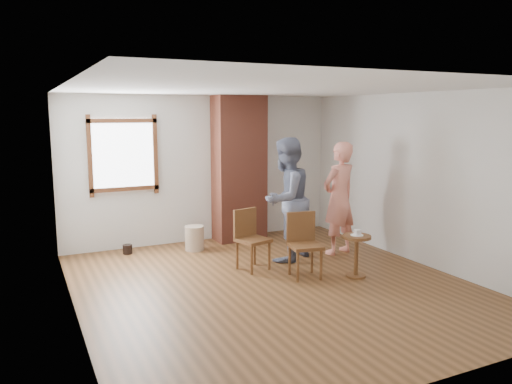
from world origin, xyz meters
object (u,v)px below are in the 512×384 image
dining_chair_left (250,236)px  dining_chair_right (303,241)px  stoneware_crock (194,238)px  person_pink (339,198)px  side_table (356,249)px  man (286,200)px

dining_chair_left → dining_chair_right: bearing=-64.4°
stoneware_crock → person_pink: bearing=-30.1°
dining_chair_left → person_pink: 1.72m
stoneware_crock → person_pink: 2.50m
dining_chair_left → person_pink: (1.66, 0.12, 0.42)m
dining_chair_left → side_table: bearing=-54.9°
dining_chair_left → person_pink: person_pink is taller
stoneware_crock → dining_chair_left: 1.42m
dining_chair_left → man: size_ratio=0.46×
man → person_pink: 0.96m
dining_chair_right → man: man is taller
dining_chair_left → side_table: 1.55m
dining_chair_left → dining_chair_right: dining_chair_right is taller
stoneware_crock → side_table: bearing=-55.5°
dining_chair_right → man: (0.16, 0.81, 0.45)m
stoneware_crock → side_table: side_table is taller
stoneware_crock → dining_chair_left: dining_chair_left is taller
stoneware_crock → man: (1.11, -1.15, 0.76)m
stoneware_crock → side_table: 2.83m
dining_chair_right → man: size_ratio=0.47×
dining_chair_left → side_table: (1.18, -1.00, -0.10)m
side_table → person_pink: 1.32m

